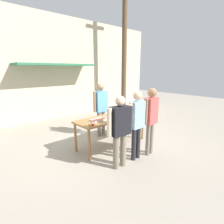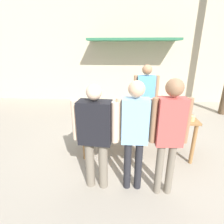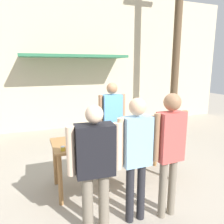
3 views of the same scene
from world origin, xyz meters
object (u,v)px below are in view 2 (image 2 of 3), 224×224
at_px(condiment_jar_mustard, 87,117).
at_px(condiment_jar_ketchup, 92,117).
at_px(food_tray_sausages, 112,114).
at_px(person_customer_waiting_in_line, 135,128).
at_px(beer_cup, 192,119).
at_px(person_customer_holding_hotdog, 95,131).
at_px(person_server_behind_table, 145,95).
at_px(person_customer_with_cup, 169,129).
at_px(food_tray_buns, 149,114).

xyz_separation_m(condiment_jar_mustard, condiment_jar_ketchup, (0.10, 0.00, 0.00)).
height_order(food_tray_sausages, person_customer_waiting_in_line, person_customer_waiting_in_line).
distance_m(food_tray_sausages, beer_cup, 1.50).
height_order(beer_cup, person_customer_holding_hotdog, person_customer_holding_hotdog).
bearing_deg(person_customer_waiting_in_line, beer_cup, -145.12).
relative_size(person_server_behind_table, person_customer_with_cup, 1.00).
bearing_deg(food_tray_buns, condiment_jar_ketchup, -167.21).
height_order(food_tray_buns, person_customer_waiting_in_line, person_customer_waiting_in_line).
height_order(condiment_jar_mustard, condiment_jar_ketchup, same).
distance_m(food_tray_sausages, person_customer_with_cup, 1.40).
height_order(person_customer_with_cup, person_customer_waiting_in_line, person_customer_with_cup).
xyz_separation_m(beer_cup, person_customer_holding_hotdog, (-1.65, -0.76, 0.07)).
distance_m(condiment_jar_mustard, person_customer_holding_hotdog, 0.81).
distance_m(food_tray_sausages, person_server_behind_table, 1.13).
distance_m(person_customer_with_cup, person_customer_waiting_in_line, 0.47).
relative_size(food_tray_sausages, condiment_jar_mustard, 6.24).
height_order(food_tray_buns, beer_cup, beer_cup).
distance_m(person_customer_holding_hotdog, person_customer_with_cup, 1.04).
bearing_deg(food_tray_buns, person_customer_waiting_in_line, -108.77).
xyz_separation_m(condiment_jar_ketchup, person_customer_with_cup, (1.22, -0.83, 0.19)).
relative_size(beer_cup, person_server_behind_table, 0.06).
xyz_separation_m(food_tray_sausages, condiment_jar_mustard, (-0.45, -0.25, 0.02)).
xyz_separation_m(condiment_jar_ketchup, person_server_behind_table, (1.11, 1.08, 0.17)).
relative_size(person_customer_holding_hotdog, person_customer_waiting_in_line, 0.97).
xyz_separation_m(food_tray_buns, condiment_jar_ketchup, (-1.10, -0.25, 0.01)).
bearing_deg(condiment_jar_ketchup, food_tray_buns, 12.79).
distance_m(condiment_jar_mustard, beer_cup, 1.94).
height_order(person_customer_holding_hotdog, person_customer_with_cup, person_customer_with_cup).
height_order(beer_cup, person_customer_with_cup, person_customer_with_cup).
bearing_deg(condiment_jar_mustard, person_customer_with_cup, -32.22).
height_order(condiment_jar_ketchup, person_customer_waiting_in_line, person_customer_waiting_in_line).
bearing_deg(food_tray_buns, beer_cup, -18.36).
bearing_deg(person_customer_holding_hotdog, condiment_jar_ketchup, -71.51).
bearing_deg(person_customer_with_cup, beer_cup, -129.87).
height_order(beer_cup, person_customer_waiting_in_line, person_customer_waiting_in_line).
xyz_separation_m(food_tray_sausages, beer_cup, (1.48, -0.25, 0.03)).
relative_size(condiment_jar_ketchup, person_customer_with_cup, 0.04).
distance_m(food_tray_sausages, condiment_jar_ketchup, 0.44).
height_order(food_tray_buns, condiment_jar_ketchup, condiment_jar_ketchup).
distance_m(condiment_jar_ketchup, person_customer_waiting_in_line, 1.08).
xyz_separation_m(food_tray_buns, person_customer_waiting_in_line, (-0.34, -1.01, 0.16)).
xyz_separation_m(condiment_jar_mustard, person_server_behind_table, (1.20, 1.08, 0.17)).
distance_m(food_tray_sausages, condiment_jar_mustard, 0.52).
xyz_separation_m(condiment_jar_mustard, person_customer_waiting_in_line, (0.85, -0.76, 0.15)).
bearing_deg(condiment_jar_ketchup, condiment_jar_mustard, -177.29).
bearing_deg(condiment_jar_mustard, food_tray_buns, 12.00).
bearing_deg(food_tray_buns, condiment_jar_mustard, -168.00).
height_order(food_tray_sausages, beer_cup, beer_cup).
xyz_separation_m(condiment_jar_mustard, beer_cup, (1.94, 0.01, 0.02)).
height_order(condiment_jar_ketchup, person_server_behind_table, person_server_behind_table).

